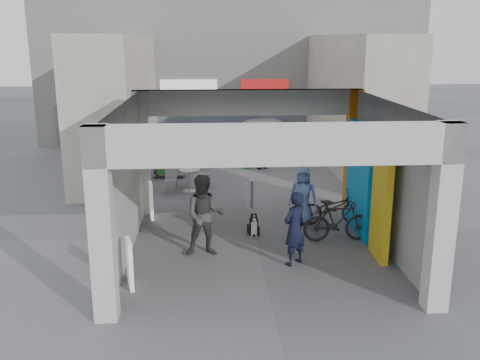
{
  "coord_description": "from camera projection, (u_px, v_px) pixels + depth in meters",
  "views": [
    {
      "loc": [
        -1.14,
        -12.78,
        4.87
      ],
      "look_at": [
        -0.31,
        1.0,
        1.2
      ],
      "focal_mm": 40.0,
      "sensor_mm": 36.0,
      "label": 1
    }
  ],
  "objects": [
    {
      "name": "bicycle_rear",
      "position": [
        338.0,
        221.0,
        13.14
      ],
      "size": [
        1.74,
        0.55,
        1.03
      ],
      "primitive_type": "imported",
      "rotation": [
        0.0,
        0.0,
        1.61
      ],
      "color": "black",
      "rests_on": "ground"
    },
    {
      "name": "arcade_canopy",
      "position": [
        282.0,
        154.0,
        12.3
      ],
      "size": [
        6.4,
        6.45,
        6.4
      ],
      "color": "#B3B3AE",
      "rests_on": "ground"
    },
    {
      "name": "man_back_turned",
      "position": [
        205.0,
        216.0,
        12.19
      ],
      "size": [
        0.96,
        0.76,
        1.9
      ],
      "primitive_type": "imported",
      "rotation": [
        0.0,
        0.0,
        0.04
      ],
      "color": "#38383B",
      "rests_on": "ground"
    },
    {
      "name": "bollard_right",
      "position": [
        305.0,
        191.0,
        16.06
      ],
      "size": [
        0.09,
        0.09,
        0.82
      ],
      "primitive_type": "cylinder",
      "color": "gray",
      "rests_on": "ground"
    },
    {
      "name": "plaza_bldg_right",
      "position": [
        355.0,
        102.0,
        20.5
      ],
      "size": [
        2.0,
        9.0,
        5.0
      ],
      "primitive_type": "cube",
      "color": "#BBB09B",
      "rests_on": "ground"
    },
    {
      "name": "ground",
      "position": [
        254.0,
        235.0,
        13.65
      ],
      "size": [
        90.0,
        90.0,
        0.0
      ],
      "primitive_type": "plane",
      "color": "#5A5A5F",
      "rests_on": "ground"
    },
    {
      "name": "man_elderly",
      "position": [
        303.0,
        196.0,
        14.31
      ],
      "size": [
        0.88,
        0.7,
        1.57
      ],
      "primitive_type": "imported",
      "rotation": [
        0.0,
        0.0,
        -0.3
      ],
      "color": "#5A73AF",
      "rests_on": "ground"
    },
    {
      "name": "white_van",
      "position": [
        271.0,
        131.0,
        24.66
      ],
      "size": [
        4.45,
        2.92,
        1.41
      ],
      "primitive_type": "imported",
      "rotation": [
        0.0,
        0.0,
        1.9
      ],
      "color": "silver",
      "rests_on": "ground"
    },
    {
      "name": "border_collie",
      "position": [
        254.0,
        226.0,
        13.57
      ],
      "size": [
        0.23,
        0.46,
        0.63
      ],
      "rotation": [
        0.0,
        0.0,
        0.29
      ],
      "color": "black",
      "rests_on": "ground"
    },
    {
      "name": "far_building",
      "position": [
        230.0,
        57.0,
        26.12
      ],
      "size": [
        18.0,
        4.08,
        8.0
      ],
      "color": "silver",
      "rests_on": "ground"
    },
    {
      "name": "man_crates",
      "position": [
        263.0,
        147.0,
        20.37
      ],
      "size": [
        1.09,
        0.8,
        1.72
      ],
      "primitive_type": "imported",
      "rotation": [
        0.0,
        0.0,
        3.56
      ],
      "color": "black",
      "rests_on": "ground"
    },
    {
      "name": "produce_stand",
      "position": [
        170.0,
        169.0,
        19.28
      ],
      "size": [
        1.1,
        0.6,
        0.72
      ],
      "rotation": [
        0.0,
        0.0,
        0.19
      ],
      "color": "black",
      "rests_on": "ground"
    },
    {
      "name": "advert_board_far",
      "position": [
        151.0,
        201.0,
        14.83
      ],
      "size": [
        0.17,
        0.56,
        1.0
      ],
      "rotation": [
        0.0,
        0.0,
        0.16
      ],
      "color": "white",
      "rests_on": "ground"
    },
    {
      "name": "crate_stack",
      "position": [
        244.0,
        161.0,
        20.62
      ],
      "size": [
        0.48,
        0.39,
        0.56
      ],
      "rotation": [
        0.0,
        0.0,
        -0.1
      ],
      "color": "#1A5418",
      "rests_on": "ground"
    },
    {
      "name": "bollard_center",
      "position": [
        252.0,
        194.0,
        15.78
      ],
      "size": [
        0.09,
        0.09,
        0.84
      ],
      "primitive_type": "cylinder",
      "color": "gray",
      "rests_on": "ground"
    },
    {
      "name": "advert_board_near",
      "position": [
        130.0,
        264.0,
        10.69
      ],
      "size": [
        0.21,
        0.55,
        1.0
      ],
      "rotation": [
        0.0,
        0.0,
        0.24
      ],
      "color": "white",
      "rests_on": "ground"
    },
    {
      "name": "bicycle_front",
      "position": [
        332.0,
        207.0,
        14.42
      ],
      "size": [
        1.77,
        0.73,
        0.91
      ],
      "primitive_type": "imported",
      "rotation": [
        0.0,
        0.0,
        1.65
      ],
      "color": "black",
      "rests_on": "ground"
    },
    {
      "name": "bollard_left",
      "position": [
        199.0,
        195.0,
        15.65
      ],
      "size": [
        0.09,
        0.09,
        0.83
      ],
      "primitive_type": "cylinder",
      "color": "gray",
      "rests_on": "ground"
    },
    {
      "name": "cafe_set",
      "position": [
        186.0,
        180.0,
        17.74
      ],
      "size": [
        1.46,
        1.18,
        0.88
      ],
      "rotation": [
        0.0,
        0.0,
        -0.06
      ],
      "color": "#9A9A9E",
      "rests_on": "ground"
    },
    {
      "name": "plaza_bldg_left",
      "position": [
        118.0,
        104.0,
        19.98
      ],
      "size": [
        2.0,
        9.0,
        5.0
      ],
      "primitive_type": "cube",
      "color": "#BBB09B",
      "rests_on": "ground"
    },
    {
      "name": "man_with_dog",
      "position": [
        295.0,
        228.0,
        11.7
      ],
      "size": [
        0.73,
        0.69,
        1.67
      ],
      "primitive_type": "imported",
      "rotation": [
        0.0,
        0.0,
        3.8
      ],
      "color": "black",
      "rests_on": "ground"
    }
  ]
}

